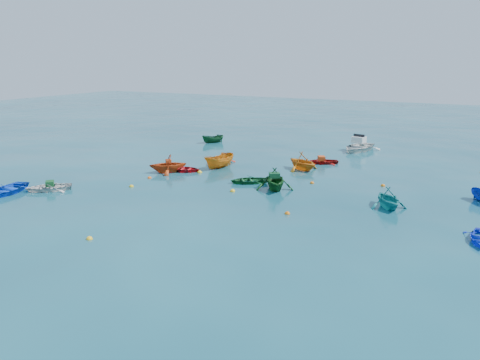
% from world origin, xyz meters
% --- Properties ---
extents(ground, '(160.00, 160.00, 0.00)m').
position_xyz_m(ground, '(0.00, 0.00, 0.00)').
color(ground, '#0A3B4A').
rests_on(ground, ground).
extents(dinghy_blue_sw, '(3.40, 4.05, 0.72)m').
position_xyz_m(dinghy_blue_sw, '(-13.29, -4.10, 0.00)').
color(dinghy_blue_sw, blue).
rests_on(dinghy_blue_sw, ground).
extents(dinghy_white_near, '(3.72, 3.73, 0.64)m').
position_xyz_m(dinghy_white_near, '(-11.33, -2.35, 0.00)').
color(dinghy_white_near, silver).
rests_on(dinghy_white_near, ground).
extents(dinghy_orange_w, '(3.91, 3.88, 1.56)m').
position_xyz_m(dinghy_orange_w, '(-7.03, 5.88, 0.00)').
color(dinghy_orange_w, '#BF3E12').
rests_on(dinghy_orange_w, ground).
extents(dinghy_green_e, '(3.41, 3.22, 0.57)m').
position_xyz_m(dinghy_green_e, '(0.24, 5.95, 0.00)').
color(dinghy_green_e, '#145729').
rests_on(dinghy_green_e, ground).
extents(dinghy_cyan_se, '(3.39, 3.49, 1.40)m').
position_xyz_m(dinghy_cyan_se, '(10.57, 4.53, 0.00)').
color(dinghy_cyan_se, teal).
rests_on(dinghy_cyan_se, ground).
extents(dinghy_red_nw, '(3.12, 2.51, 0.57)m').
position_xyz_m(dinghy_red_nw, '(-6.10, 6.76, 0.00)').
color(dinghy_red_nw, '#B80F16').
rests_on(dinghy_red_nw, ground).
extents(sampan_orange_n, '(1.89, 3.59, 1.32)m').
position_xyz_m(sampan_orange_n, '(-4.08, 9.11, 0.00)').
color(sampan_orange_n, orange).
rests_on(sampan_orange_n, ground).
extents(dinghy_green_n, '(3.91, 4.05, 1.64)m').
position_xyz_m(dinghy_green_n, '(2.64, 5.20, 0.00)').
color(dinghy_green_n, '#114918').
rests_on(dinghy_green_n, ground).
extents(dinghy_red_ne, '(3.32, 3.00, 0.56)m').
position_xyz_m(dinghy_red_ne, '(3.08, 14.88, 0.00)').
color(dinghy_red_ne, '#A7100D').
rests_on(dinghy_red_ne, ground).
extents(dinghy_red_far, '(2.45, 3.26, 0.64)m').
position_xyz_m(dinghy_red_far, '(-5.12, 10.83, 0.00)').
color(dinghy_red_far, red).
rests_on(dinghy_red_far, ground).
extents(dinghy_orange_far, '(3.96, 3.79, 1.61)m').
position_xyz_m(dinghy_orange_far, '(2.33, 11.76, 0.00)').
color(dinghy_orange_far, orange).
rests_on(dinghy_orange_far, ground).
extents(sampan_green_far, '(2.26, 2.60, 0.98)m').
position_xyz_m(sampan_green_far, '(-10.82, 19.44, 0.00)').
color(sampan_green_far, '#0F411D').
rests_on(sampan_green_far, ground).
extents(motorboat_white, '(4.29, 5.32, 1.58)m').
position_xyz_m(motorboat_white, '(4.47, 22.22, 0.00)').
color(motorboat_white, silver).
rests_on(motorboat_white, ground).
extents(tarp_green_a, '(0.88, 0.88, 0.34)m').
position_xyz_m(tarp_green_a, '(-11.26, -2.28, 0.49)').
color(tarp_green_a, '#124B20').
rests_on(tarp_green_a, dinghy_white_near).
extents(tarp_orange_a, '(0.70, 0.71, 0.27)m').
position_xyz_m(tarp_orange_a, '(-6.99, 5.92, 0.92)').
color(tarp_orange_a, '#BA3813').
rests_on(tarp_orange_a, dinghy_orange_w).
extents(tarp_green_b, '(0.91, 0.85, 0.35)m').
position_xyz_m(tarp_green_b, '(2.59, 5.29, 1.00)').
color(tarp_green_b, '#134F29').
rests_on(tarp_green_b, dinghy_green_n).
extents(tarp_orange_b, '(0.86, 0.94, 0.37)m').
position_xyz_m(tarp_orange_b, '(2.99, 14.84, 0.47)').
color(tarp_orange_b, '#CE4215').
rests_on(tarp_orange_b, dinghy_red_ne).
extents(buoy_ye_a, '(0.33, 0.33, 0.33)m').
position_xyz_m(buoy_ye_a, '(-2.02, -7.89, 0.00)').
color(buoy_ye_a, yellow).
rests_on(buoy_ye_a, ground).
extents(buoy_or_b, '(0.32, 0.32, 0.32)m').
position_xyz_m(buoy_or_b, '(5.49, 0.52, 0.00)').
color(buoy_or_b, orange).
rests_on(buoy_or_b, ground).
extents(buoy_ye_b, '(0.33, 0.33, 0.33)m').
position_xyz_m(buoy_ye_b, '(-6.77, 1.02, 0.00)').
color(buoy_ye_b, gold).
rests_on(buoy_ye_b, ground).
extents(buoy_or_c, '(0.31, 0.31, 0.31)m').
position_xyz_m(buoy_or_c, '(-7.18, 3.62, 0.00)').
color(buoy_or_c, '#FD590D').
rests_on(buoy_or_c, ground).
extents(buoy_ye_c, '(0.36, 0.36, 0.36)m').
position_xyz_m(buoy_ye_c, '(0.30, 3.31, 0.00)').
color(buoy_ye_c, yellow).
rests_on(buoy_ye_c, ground).
extents(buoy_or_d, '(0.32, 0.32, 0.32)m').
position_xyz_m(buoy_or_d, '(4.50, 7.93, 0.00)').
color(buoy_or_d, orange).
rests_on(buoy_or_d, ground).
extents(buoy_ye_d, '(0.37, 0.37, 0.37)m').
position_xyz_m(buoy_ye_d, '(-4.69, 6.95, 0.00)').
color(buoy_ye_d, yellow).
rests_on(buoy_ye_d, ground).
extents(buoy_or_e, '(0.33, 0.33, 0.33)m').
position_xyz_m(buoy_or_e, '(9.32, 9.57, 0.00)').
color(buoy_or_e, orange).
rests_on(buoy_or_e, ground).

